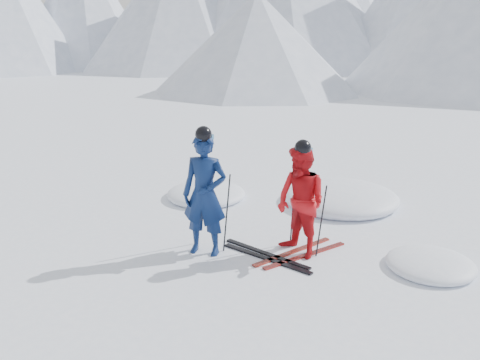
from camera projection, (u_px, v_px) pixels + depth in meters
The scene contains 12 objects.
ground at pixel (313, 280), 7.51m from camera, with size 160.00×160.00×0.00m, color white.
skier_blue at pixel (205, 195), 8.13m from camera, with size 0.73×0.48×2.01m, color #0C1E4A.
skier_red at pixel (301, 202), 8.08m from camera, with size 0.88×0.69×1.82m, color red.
pole_blue_left at pixel (198, 208), 8.51m from camera, with size 0.02×0.02×1.34m, color black.
pole_blue_right at pixel (227, 213), 8.27m from camera, with size 0.02×0.02×1.34m, color black.
pole_red_left at pixel (293, 212), 8.53m from camera, with size 0.02×0.02×1.21m, color black.
pole_red_right at pixel (321, 221), 8.10m from camera, with size 0.02×0.02×1.21m, color black.
ski_worn_left at pixel (293, 252), 8.40m from camera, with size 0.09×1.70×0.03m, color black.
ski_worn_right at pixel (305, 255), 8.26m from camera, with size 0.09×1.70×0.03m, color black.
ski_loose_a at pixel (267, 254), 8.33m from camera, with size 0.09×1.70×0.03m, color black.
ski_loose_b at pixel (266, 258), 8.16m from camera, with size 0.09×1.70×0.03m, color black.
snow_lumps at pixel (318, 213), 10.20m from camera, with size 7.21×6.89×0.53m.
Camera 1 is at (3.27, -6.02, 3.58)m, focal length 38.00 mm.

